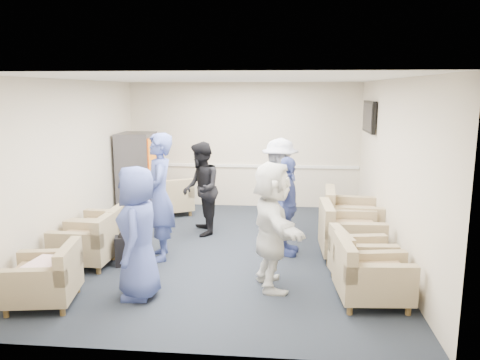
# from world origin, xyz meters

# --- Properties ---
(floor) EXTENTS (6.00, 6.00, 0.00)m
(floor) POSITION_xyz_m (0.00, 0.00, 0.00)
(floor) COLOR black
(floor) RESTS_ON ground
(ceiling) EXTENTS (6.00, 6.00, 0.00)m
(ceiling) POSITION_xyz_m (0.00, 0.00, 2.70)
(ceiling) COLOR silver
(ceiling) RESTS_ON back_wall
(back_wall) EXTENTS (5.00, 0.02, 2.70)m
(back_wall) POSITION_xyz_m (0.00, 3.00, 1.35)
(back_wall) COLOR beige
(back_wall) RESTS_ON floor
(front_wall) EXTENTS (5.00, 0.02, 2.70)m
(front_wall) POSITION_xyz_m (0.00, -3.00, 1.35)
(front_wall) COLOR beige
(front_wall) RESTS_ON floor
(left_wall) EXTENTS (0.02, 6.00, 2.70)m
(left_wall) POSITION_xyz_m (-2.50, 0.00, 1.35)
(left_wall) COLOR beige
(left_wall) RESTS_ON floor
(right_wall) EXTENTS (0.02, 6.00, 2.70)m
(right_wall) POSITION_xyz_m (2.50, 0.00, 1.35)
(right_wall) COLOR beige
(right_wall) RESTS_ON floor
(chair_rail) EXTENTS (4.98, 0.04, 0.06)m
(chair_rail) POSITION_xyz_m (0.00, 2.98, 0.90)
(chair_rail) COLOR silver
(chair_rail) RESTS_ON back_wall
(tv) EXTENTS (0.10, 1.00, 0.58)m
(tv) POSITION_xyz_m (2.44, 1.80, 2.05)
(tv) COLOR black
(tv) RESTS_ON right_wall
(armchair_left_near) EXTENTS (0.89, 0.89, 0.62)m
(armchair_left_near) POSITION_xyz_m (-1.92, -2.09, 0.31)
(armchair_left_near) COLOR #8D7B5B
(armchair_left_near) RESTS_ON floor
(armchair_left_mid) EXTENTS (0.83, 0.83, 0.65)m
(armchair_left_mid) POSITION_xyz_m (-1.94, -0.79, 0.32)
(armchair_left_mid) COLOR #8D7B5B
(armchair_left_mid) RESTS_ON floor
(armchair_left_far) EXTENTS (0.85, 0.85, 0.65)m
(armchair_left_far) POSITION_xyz_m (-1.94, -0.23, 0.32)
(armchair_left_far) COLOR #8D7B5B
(armchair_left_far) RESTS_ON floor
(armchair_right_near) EXTENTS (0.88, 0.88, 0.66)m
(armchair_right_near) POSITION_xyz_m (1.91, -1.67, 0.33)
(armchair_right_near) COLOR #8D7B5B
(armchair_right_near) RESTS_ON floor
(armchair_right_midnear) EXTENTS (0.92, 0.92, 0.63)m
(armchair_right_midnear) POSITION_xyz_m (1.91, -1.17, 0.32)
(armchair_right_midnear) COLOR #8D7B5B
(armchair_right_midnear) RESTS_ON floor
(armchair_right_midfar) EXTENTS (0.92, 0.92, 0.72)m
(armchair_right_midfar) POSITION_xyz_m (1.86, -0.14, 0.36)
(armchair_right_midfar) COLOR #8D7B5B
(armchair_right_midfar) RESTS_ON floor
(armchair_right_far) EXTENTS (1.01, 1.01, 0.75)m
(armchair_right_far) POSITION_xyz_m (2.00, 0.74, 0.37)
(armchair_right_far) COLOR #8D7B5B
(armchair_right_far) RESTS_ON floor
(armchair_corner) EXTENTS (1.12, 1.12, 0.66)m
(armchair_corner) POSITION_xyz_m (-1.44, 2.10, 0.33)
(armchair_corner) COLOR #8D7B5B
(armchair_corner) RESTS_ON floor
(vending_machine) EXTENTS (0.69, 0.80, 1.69)m
(vending_machine) POSITION_xyz_m (-2.09, 2.05, 0.85)
(vending_machine) COLOR #4D4C54
(vending_machine) RESTS_ON floor
(backpack) EXTENTS (0.35, 0.29, 0.53)m
(backpack) POSITION_xyz_m (-1.40, -0.76, 0.27)
(backpack) COLOR black
(backpack) RESTS_ON floor
(pillow) EXTENTS (0.38, 0.49, 0.13)m
(pillow) POSITION_xyz_m (-1.92, -2.10, 0.48)
(pillow) COLOR white
(pillow) RESTS_ON armchair_left_near
(person_front_left) EXTENTS (0.63, 0.87, 1.65)m
(person_front_left) POSITION_xyz_m (-0.88, -1.77, 0.82)
(person_front_left) COLOR #3D4D94
(person_front_left) RESTS_ON floor
(person_mid_left) EXTENTS (0.62, 0.79, 1.92)m
(person_mid_left) POSITION_xyz_m (-0.98, -0.41, 0.96)
(person_mid_left) COLOR #3D4D94
(person_mid_left) RESTS_ON floor
(person_back_left) EXTENTS (0.81, 0.93, 1.65)m
(person_back_left) POSITION_xyz_m (-0.57, 0.84, 0.83)
(person_back_left) COLOR black
(person_back_left) RESTS_ON floor
(person_back_right) EXTENTS (0.84, 1.21, 1.72)m
(person_back_right) POSITION_xyz_m (0.81, 0.93, 0.86)
(person_back_right) COLOR silver
(person_back_right) RESTS_ON floor
(person_mid_right) EXTENTS (0.53, 0.95, 1.54)m
(person_mid_right) POSITION_xyz_m (0.93, -0.06, 0.77)
(person_mid_right) COLOR #3D4D94
(person_mid_right) RESTS_ON floor
(person_front_right) EXTENTS (0.84, 1.62, 1.66)m
(person_front_right) POSITION_xyz_m (0.74, -1.34, 0.83)
(person_front_right) COLOR white
(person_front_right) RESTS_ON floor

